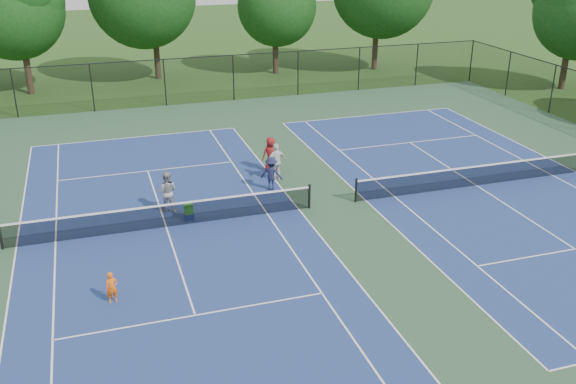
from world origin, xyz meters
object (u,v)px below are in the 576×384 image
object	(u,v)px
bystander_c	(271,154)
ball_hopper	(189,209)
bystander_a	(276,162)
ball_crate	(189,217)
tree_side_e	(575,5)
instructor	(167,192)
tree_back_c	(275,1)
tree_back_a	(17,4)
bystander_b	(271,174)
child_player	(112,288)

from	to	relation	value
bystander_c	ball_hopper	xyz separation A→B (m)	(-4.67, -4.24, -0.35)
bystander_a	bystander_c	xyz separation A→B (m)	(0.06, 1.14, -0.04)
bystander_c	ball_crate	bearing A→B (deg)	40.01
tree_side_e	instructor	world-z (taller)	tree_side_e
tree_back_c	bystander_c	bearing A→B (deg)	-107.34
tree_back_a	bystander_b	world-z (taller)	tree_back_a
tree_back_a	tree_back_c	size ratio (longest dim) A/B	1.09
tree_back_a	bystander_c	bearing A→B (deg)	-58.99
tree_back_c	ball_hopper	distance (m)	27.41
instructor	tree_back_c	bearing A→B (deg)	-97.07
tree_back_a	bystander_b	size ratio (longest dim) A/B	6.01
tree_back_c	bystander_b	world-z (taller)	tree_back_c
instructor	bystander_c	size ratio (longest dim) A/B	1.03
bystander_b	bystander_a	bearing A→B (deg)	-86.48
ball_hopper	instructor	bearing A→B (deg)	120.93
instructor	ball_crate	bearing A→B (deg)	140.31
tree_back_c	tree_side_e	bearing A→B (deg)	-31.43
ball_crate	ball_hopper	distance (m)	0.35
tree_side_e	bystander_a	world-z (taller)	tree_side_e
child_player	instructor	world-z (taller)	instructor
tree_back_c	instructor	bearing A→B (deg)	-116.45
child_player	ball_hopper	bearing A→B (deg)	49.02
bystander_a	ball_crate	distance (m)	5.59
child_player	bystander_c	distance (m)	12.39
instructor	bystander_c	distance (m)	6.18
bystander_a	tree_back_c	bearing A→B (deg)	-123.40
tree_back_c	bystander_a	world-z (taller)	tree_back_c
child_player	bystander_a	bearing A→B (deg)	37.70
tree_side_e	instructor	xyz separation A→B (m)	(-29.69, -12.49, -4.94)
bystander_a	ball_crate	xyz separation A→B (m)	(-4.60, -3.09, -0.74)
tree_side_e	bystander_c	bearing A→B (deg)	-158.97
tree_back_c	ball_crate	xyz separation A→B (m)	(-11.02, -24.60, -5.34)
bystander_a	ball_hopper	world-z (taller)	bystander_a
ball_crate	ball_hopper	world-z (taller)	ball_hopper
tree_back_a	child_player	xyz separation A→B (m)	(3.68, -28.85, -5.51)
instructor	bystander_b	xyz separation A→B (m)	(4.70, 0.89, -0.11)
bystander_a	bystander_b	xyz separation A→B (m)	(-0.56, -1.09, -0.12)
tree_back_a	tree_back_c	world-z (taller)	tree_back_a
bystander_c	instructor	bearing A→B (deg)	28.16
tree_side_e	ball_crate	world-z (taller)	tree_side_e
bystander_c	ball_crate	distance (m)	6.34
ball_hopper	bystander_b	bearing A→B (deg)	26.35
instructor	ball_hopper	xyz separation A→B (m)	(0.67, -1.11, -0.38)
tree_side_e	ball_hopper	bearing A→B (deg)	-154.89
child_player	bystander_c	size ratio (longest dim) A/B	0.62
bystander_a	ball_hopper	distance (m)	5.56
tree_back_c	bystander_b	bearing A→B (deg)	-107.17
tree_back_c	child_player	xyz separation A→B (m)	(-14.32, -29.85, -4.96)
tree_back_c	ball_crate	distance (m)	27.48
tree_back_c	ball_crate	size ratio (longest dim) A/B	22.88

